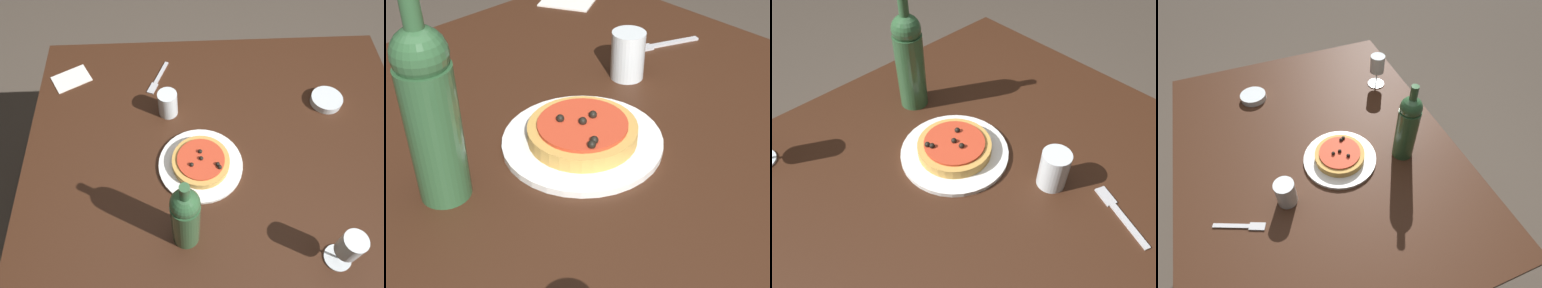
% 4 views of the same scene
% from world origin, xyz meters
% --- Properties ---
extents(ground_plane, '(14.00, 14.00, 0.00)m').
position_xyz_m(ground_plane, '(0.00, 0.00, 0.00)').
color(ground_plane, '#4C4238').
extents(dining_table, '(1.35, 1.06, 0.73)m').
position_xyz_m(dining_table, '(0.00, 0.00, 0.65)').
color(dining_table, '#381E11').
rests_on(dining_table, ground_plane).
extents(dinner_plate, '(0.28, 0.28, 0.01)m').
position_xyz_m(dinner_plate, '(-0.08, -0.07, 0.73)').
color(dinner_plate, white).
rests_on(dinner_plate, dining_table).
extents(pizza, '(0.19, 0.19, 0.04)m').
position_xyz_m(pizza, '(-0.08, -0.07, 0.76)').
color(pizza, gold).
rests_on(pizza, dinner_plate).
extents(wine_glass, '(0.08, 0.08, 0.15)m').
position_xyz_m(wine_glass, '(0.29, -0.39, 0.83)').
color(wine_glass, silver).
rests_on(wine_glass, dining_table).
extents(wine_bottle, '(0.08, 0.08, 0.33)m').
position_xyz_m(wine_bottle, '(-0.14, -0.31, 0.87)').
color(wine_bottle, '#2D5633').
rests_on(wine_bottle, dining_table).
extents(water_cup, '(0.07, 0.07, 0.10)m').
position_xyz_m(water_cup, '(-0.19, 0.16, 0.78)').
color(water_cup, silver).
rests_on(water_cup, dining_table).
extents(side_bowl, '(0.11, 0.11, 0.03)m').
position_xyz_m(side_bowl, '(0.40, 0.18, 0.74)').
color(side_bowl, silver).
rests_on(side_bowl, dining_table).
extents(fork, '(0.08, 0.17, 0.00)m').
position_xyz_m(fork, '(-0.23, 0.32, 0.73)').
color(fork, '#B7B7BC').
rests_on(fork, dining_table).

